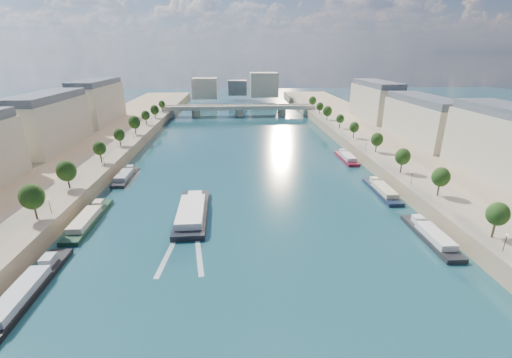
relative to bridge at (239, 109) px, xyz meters
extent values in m
plane|color=#0D2E39|center=(0.00, -142.29, -5.08)|extent=(700.00, 700.00, 0.00)
cube|color=#9E8460|center=(-72.00, -142.29, -2.58)|extent=(44.00, 520.00, 5.00)
cube|color=#9E8460|center=(72.00, -142.29, -2.58)|extent=(44.00, 520.00, 5.00)
cube|color=gray|center=(-57.00, -142.29, -0.03)|extent=(14.00, 520.00, 0.10)
cube|color=gray|center=(57.00, -142.29, -0.03)|extent=(14.00, 520.00, 0.10)
cylinder|color=#382B1E|center=(-55.00, -176.29, 1.83)|extent=(0.50, 0.50, 3.82)
ellipsoid|color=black|center=(-55.00, -176.29, 5.42)|extent=(4.80, 4.80, 5.52)
cylinder|color=#382B1E|center=(-55.00, -152.29, 1.83)|extent=(0.50, 0.50, 3.82)
ellipsoid|color=black|center=(-55.00, -152.29, 5.42)|extent=(4.80, 4.80, 5.52)
cylinder|color=#382B1E|center=(-55.00, -128.29, 1.83)|extent=(0.50, 0.50, 3.82)
ellipsoid|color=black|center=(-55.00, -128.29, 5.42)|extent=(4.80, 4.80, 5.52)
cylinder|color=#382B1E|center=(-55.00, -104.29, 1.83)|extent=(0.50, 0.50, 3.82)
ellipsoid|color=black|center=(-55.00, -104.29, 5.42)|extent=(4.80, 4.80, 5.52)
cylinder|color=#382B1E|center=(-55.00, -80.29, 1.83)|extent=(0.50, 0.50, 3.82)
ellipsoid|color=black|center=(-55.00, -80.29, 5.42)|extent=(4.80, 4.80, 5.52)
cylinder|color=#382B1E|center=(-55.00, -56.29, 1.83)|extent=(0.50, 0.50, 3.82)
ellipsoid|color=black|center=(-55.00, -56.29, 5.42)|extent=(4.80, 4.80, 5.52)
cylinder|color=#382B1E|center=(-55.00, -32.29, 1.83)|extent=(0.50, 0.50, 3.82)
ellipsoid|color=black|center=(-55.00, -32.29, 5.42)|extent=(4.80, 4.80, 5.52)
cylinder|color=#382B1E|center=(-55.00, -8.29, 1.83)|extent=(0.50, 0.50, 3.82)
ellipsoid|color=black|center=(-55.00, -8.29, 5.42)|extent=(4.80, 4.80, 5.52)
cylinder|color=#382B1E|center=(55.00, -192.29, 1.83)|extent=(0.50, 0.50, 3.82)
ellipsoid|color=black|center=(55.00, -192.29, 5.42)|extent=(4.80, 4.80, 5.52)
cylinder|color=#382B1E|center=(55.00, -168.29, 1.83)|extent=(0.50, 0.50, 3.82)
ellipsoid|color=black|center=(55.00, -168.29, 5.42)|extent=(4.80, 4.80, 5.52)
cylinder|color=#382B1E|center=(55.00, -144.29, 1.83)|extent=(0.50, 0.50, 3.82)
ellipsoid|color=black|center=(55.00, -144.29, 5.42)|extent=(4.80, 4.80, 5.52)
cylinder|color=#382B1E|center=(55.00, -120.29, 1.83)|extent=(0.50, 0.50, 3.82)
ellipsoid|color=black|center=(55.00, -120.29, 5.42)|extent=(4.80, 4.80, 5.52)
cylinder|color=#382B1E|center=(55.00, -96.29, 1.83)|extent=(0.50, 0.50, 3.82)
ellipsoid|color=black|center=(55.00, -96.29, 5.42)|extent=(4.80, 4.80, 5.52)
cylinder|color=#382B1E|center=(55.00, -72.29, 1.83)|extent=(0.50, 0.50, 3.82)
ellipsoid|color=black|center=(55.00, -72.29, 5.42)|extent=(4.80, 4.80, 5.52)
cylinder|color=#382B1E|center=(55.00, -48.29, 1.83)|extent=(0.50, 0.50, 3.82)
ellipsoid|color=black|center=(55.00, -48.29, 5.42)|extent=(4.80, 4.80, 5.52)
cylinder|color=#382B1E|center=(55.00, -24.29, 1.83)|extent=(0.50, 0.50, 3.82)
ellipsoid|color=black|center=(55.00, -24.29, 5.42)|extent=(4.80, 4.80, 5.52)
cylinder|color=#382B1E|center=(55.00, -0.29, 1.83)|extent=(0.50, 0.50, 3.82)
ellipsoid|color=black|center=(55.00, -0.29, 5.42)|extent=(4.80, 4.80, 5.52)
cylinder|color=black|center=(-52.50, -172.29, 1.92)|extent=(0.14, 0.14, 4.00)
sphere|color=#FFE5B2|center=(-52.50, -172.29, 4.02)|extent=(0.36, 0.36, 0.36)
cylinder|color=black|center=(-52.50, -132.29, 1.92)|extent=(0.14, 0.14, 4.00)
sphere|color=#FFE5B2|center=(-52.50, -132.29, 4.02)|extent=(0.36, 0.36, 0.36)
cylinder|color=black|center=(-52.50, -92.29, 1.92)|extent=(0.14, 0.14, 4.00)
sphere|color=#FFE5B2|center=(-52.50, -92.29, 4.02)|extent=(0.36, 0.36, 0.36)
cylinder|color=black|center=(-52.50, -52.29, 1.92)|extent=(0.14, 0.14, 4.00)
sphere|color=#FFE5B2|center=(-52.50, -52.29, 4.02)|extent=(0.36, 0.36, 0.36)
cylinder|color=black|center=(52.50, -197.29, 1.92)|extent=(0.14, 0.14, 4.00)
sphere|color=#FFE5B2|center=(52.50, -197.29, 4.02)|extent=(0.36, 0.36, 0.36)
cylinder|color=black|center=(52.50, -157.29, 1.92)|extent=(0.14, 0.14, 4.00)
sphere|color=#FFE5B2|center=(52.50, -157.29, 4.02)|extent=(0.36, 0.36, 0.36)
cylinder|color=black|center=(52.50, -117.29, 1.92)|extent=(0.14, 0.14, 4.00)
sphere|color=#FFE5B2|center=(52.50, -117.29, 4.02)|extent=(0.36, 0.36, 0.36)
cylinder|color=black|center=(52.50, -77.29, 1.92)|extent=(0.14, 0.14, 4.00)
sphere|color=#FFE5B2|center=(52.50, -77.29, 4.02)|extent=(0.36, 0.36, 0.36)
cylinder|color=black|center=(52.50, -37.29, 1.92)|extent=(0.14, 0.14, 4.00)
sphere|color=#FFE5B2|center=(52.50, -37.29, 4.02)|extent=(0.36, 0.36, 0.36)
cube|color=#BCAD91|center=(-85.00, -101.29, 9.92)|extent=(16.00, 52.00, 20.00)
cube|color=#474C54|center=(-85.00, -101.29, 21.52)|extent=(14.72, 50.44, 3.20)
cube|color=#BCAD91|center=(-85.00, -43.29, 9.92)|extent=(16.00, 52.00, 20.00)
cube|color=#474C54|center=(-85.00, -43.29, 21.52)|extent=(14.72, 50.44, 3.20)
cube|color=#BCAD91|center=(85.00, -101.29, 9.92)|extent=(16.00, 52.00, 20.00)
cube|color=#474C54|center=(85.00, -101.29, 21.52)|extent=(14.72, 50.44, 3.20)
cube|color=#BCAD91|center=(85.00, -43.29, 9.92)|extent=(16.00, 52.00, 20.00)
cube|color=#474C54|center=(85.00, -43.29, 21.52)|extent=(14.72, 50.44, 3.20)
cube|color=#BCAD91|center=(-30.00, 67.71, 8.92)|extent=(22.00, 18.00, 18.00)
cube|color=#BCAD91|center=(25.00, 77.71, 10.92)|extent=(26.00, 20.00, 22.00)
cube|color=#474C54|center=(0.00, 92.71, 6.92)|extent=(18.00, 16.00, 14.00)
cube|color=#C1B79E|center=(0.00, 0.00, 1.12)|extent=(112.00, 11.00, 2.20)
cube|color=#C1B79E|center=(0.00, -5.00, 2.62)|extent=(112.00, 0.80, 0.90)
cube|color=#C1B79E|center=(0.00, 5.00, 2.62)|extent=(112.00, 0.80, 0.90)
cylinder|color=#C1B79E|center=(-32.00, 0.00, -2.58)|extent=(6.40, 6.40, 5.00)
cylinder|color=#C1B79E|center=(0.00, 0.00, -2.58)|extent=(6.40, 6.40, 5.00)
cylinder|color=#C1B79E|center=(32.00, 0.00, -2.58)|extent=(6.40, 6.40, 5.00)
cube|color=#C1B79E|center=(-52.00, 0.00, -2.58)|extent=(6.00, 12.00, 5.00)
cube|color=#C1B79E|center=(52.00, 0.00, -2.58)|extent=(6.00, 12.00, 5.00)
cube|color=black|center=(-16.88, -165.23, -4.60)|extent=(9.52, 30.51, 2.16)
cube|color=white|center=(-16.88, -167.66, -2.55)|extent=(7.66, 19.87, 1.95)
cube|color=white|center=(-16.88, -156.15, -2.62)|extent=(4.43, 3.76, 1.80)
cube|color=silver|center=(-20.08, -182.23, -5.06)|extent=(3.61, 26.00, 0.04)
cube|color=silver|center=(-13.68, -182.23, -5.06)|extent=(5.10, 25.88, 0.04)
cube|color=black|center=(-45.50, -198.54, -4.78)|extent=(5.00, 29.63, 1.80)
cube|color=#AEB1BA|center=(-45.50, -200.91, -3.08)|extent=(4.10, 16.30, 1.60)
cube|color=#AEB1BA|center=(-45.50, -189.65, -2.98)|extent=(2.50, 3.56, 1.80)
cube|color=#163823|center=(-45.50, -167.74, -4.78)|extent=(5.00, 26.40, 1.80)
cube|color=beige|center=(-45.50, -169.86, -3.08)|extent=(4.10, 14.52, 1.60)
cube|color=beige|center=(-45.50, -159.82, -2.98)|extent=(2.50, 3.17, 1.80)
cube|color=#27272A|center=(-45.50, -132.14, -4.78)|extent=(5.00, 21.29, 1.80)
cube|color=#9A99A2|center=(-45.50, -133.84, -3.08)|extent=(4.10, 11.71, 1.60)
cube|color=#9A99A2|center=(-45.50, -125.75, -2.98)|extent=(2.50, 2.55, 1.80)
cube|color=black|center=(45.50, -182.89, -4.78)|extent=(5.00, 22.77, 1.80)
cube|color=silver|center=(45.50, -184.71, -3.08)|extent=(4.10, 12.52, 1.60)
cube|color=silver|center=(45.50, -176.06, -2.98)|extent=(2.50, 2.73, 1.80)
cube|color=#192439|center=(45.50, -152.27, -4.78)|extent=(5.00, 23.35, 1.80)
cube|color=beige|center=(45.50, -154.14, -3.08)|extent=(4.10, 12.84, 1.60)
cube|color=beige|center=(45.50, -145.26, -2.98)|extent=(2.50, 2.80, 1.80)
cube|color=maroon|center=(45.50, -114.00, -4.78)|extent=(5.00, 21.08, 1.80)
cube|color=silver|center=(45.50, -115.69, -3.08)|extent=(4.10, 11.59, 1.60)
cube|color=silver|center=(45.50, -107.68, -2.98)|extent=(2.50, 2.53, 1.80)
camera|label=1|loc=(-4.04, -256.67, 39.83)|focal=24.00mm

